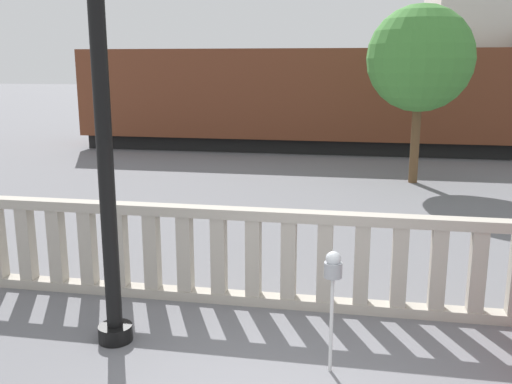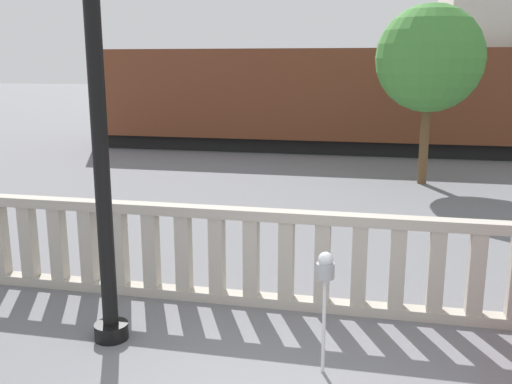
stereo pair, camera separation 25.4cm
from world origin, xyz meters
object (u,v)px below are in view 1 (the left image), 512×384
Objects in this scene: lamppost at (102,103)px; train_near at (332,98)px; parking_meter at (333,274)px; tree_left at (420,59)px.

train_near is (1.74, 16.18, -0.88)m from lamppost.
lamppost is 0.32× the size of train_near.
train_near is at bearing 93.09° from parking_meter.
train_near is 3.89× the size of tree_left.
train_near is (-0.89, 16.41, 0.87)m from parking_meter.
tree_left is (1.75, 10.65, 2.29)m from parking_meter.
lamppost is 16.30m from train_near.
train_near is at bearing 83.88° from lamppost.
tree_left is (2.64, -5.76, 1.41)m from train_near.
train_near is 6.49m from tree_left.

